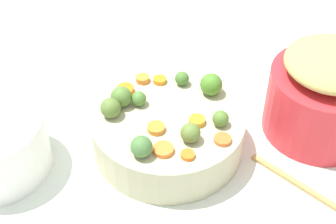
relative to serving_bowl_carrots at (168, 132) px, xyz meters
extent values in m
cube|color=silver|center=(0.03, 0.01, -0.05)|extent=(2.40, 2.40, 0.02)
cylinder|color=#BAB28F|center=(0.00, 0.00, 0.00)|extent=(0.29, 0.29, 0.08)
cylinder|color=red|center=(0.27, 0.14, 0.03)|extent=(0.22, 0.22, 0.14)
ellipsoid|color=tan|center=(0.27, 0.14, 0.12)|extent=(0.18, 0.18, 0.05)
cylinder|color=orange|center=(0.06, -0.09, 0.04)|extent=(0.03, 0.03, 0.01)
cylinder|color=orange|center=(0.02, -0.09, 0.05)|extent=(0.05, 0.05, 0.01)
cylinder|color=orange|center=(0.06, 0.00, 0.05)|extent=(0.04, 0.04, 0.01)
cylinder|color=orange|center=(-0.01, -0.04, 0.05)|extent=(0.04, 0.04, 0.01)
cylinder|color=orange|center=(0.11, -0.03, 0.04)|extent=(0.04, 0.04, 0.01)
cylinder|color=orange|center=(-0.05, 0.09, 0.05)|extent=(0.03, 0.03, 0.01)
cylinder|color=orange|center=(-0.10, 0.04, 0.05)|extent=(0.04, 0.04, 0.01)
cylinder|color=orange|center=(-0.08, 0.08, 0.05)|extent=(0.03, 0.03, 0.01)
sphere|color=#4D7C35|center=(-0.06, 0.01, 0.06)|extent=(0.03, 0.03, 0.03)
sphere|color=olive|center=(0.06, -0.05, 0.06)|extent=(0.04, 0.04, 0.04)
sphere|color=#547B35|center=(-0.09, 0.00, 0.06)|extent=(0.04, 0.04, 0.04)
sphere|color=#4B8127|center=(0.06, 0.09, 0.06)|extent=(0.04, 0.04, 0.04)
sphere|color=#5A7635|center=(-0.10, -0.03, 0.06)|extent=(0.04, 0.04, 0.04)
sphere|color=#547A30|center=(0.10, 0.01, 0.06)|extent=(0.03, 0.03, 0.03)
sphere|color=#477530|center=(0.00, 0.10, 0.06)|extent=(0.03, 0.03, 0.03)
sphere|color=#49753B|center=(-0.01, -0.11, 0.06)|extent=(0.04, 0.04, 0.04)
cube|color=tan|center=(0.29, -0.04, -0.04)|extent=(0.25, 0.13, 0.01)
camera|label=1|loc=(0.20, -0.65, 0.67)|focal=53.08mm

